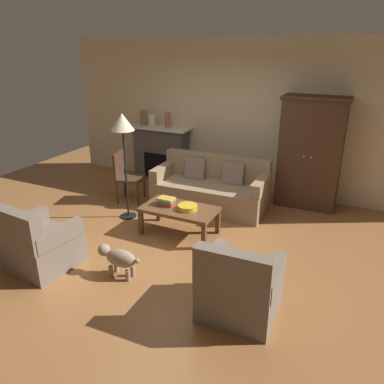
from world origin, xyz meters
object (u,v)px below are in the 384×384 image
book_stack (166,201)px  armchair_near_right (239,288)px  armoire (310,153)px  couch (211,189)px  mantel_vase_bronze (143,118)px  side_chair_wooden (125,173)px  coffee_table (179,211)px  fireplace (161,153)px  floor_lamp (123,128)px  mantel_vase_cream (152,120)px  armchair_near_left (39,245)px  mantel_vase_terracotta (168,120)px  dog (119,258)px  fruit_bowl (188,207)px

book_stack → armchair_near_right: (1.61, -1.35, -0.16)m
armoire → couch: armoire is taller
mantel_vase_bronze → side_chair_wooden: (0.37, -1.25, -0.75)m
coffee_table → mantel_vase_bronze: mantel_vase_bronze is taller
fireplace → couch: size_ratio=0.65×
mantel_vase_bronze → floor_lamp: bearing=-66.4°
mantel_vase_bronze → mantel_vase_cream: bearing=0.0°
armchair_near_left → side_chair_wooden: (-0.29, 2.31, 0.20)m
couch → mantel_vase_terracotta: size_ratio=6.73×
armchair_near_left → mantel_vase_bronze: bearing=100.5°
floor_lamp → mantel_vase_terracotta: bearing=97.4°
mantel_vase_bronze → armchair_near_right: (3.21, -3.33, -0.95)m
dog → armchair_near_right: bearing=-1.5°
fireplace → fruit_bowl: size_ratio=4.44×
couch → book_stack: (-0.25, -1.12, 0.16)m
fireplace → dog: fireplace is taller
fruit_bowl → side_chair_wooden: bearing=155.2°
coffee_table → floor_lamp: bearing=171.2°
floor_lamp → dog: size_ratio=2.96×
couch → book_stack: size_ratio=7.79×
fruit_bowl → mantel_vase_bronze: size_ratio=1.00×
mantel_vase_terracotta → dog: bearing=-71.4°
fireplace → book_stack: size_ratio=5.05×
mantel_vase_cream → mantel_vase_terracotta: mantel_vase_terracotta is taller
mantel_vase_terracotta → armchair_near_left: bearing=-88.4°
mantel_vase_cream → side_chair_wooden: size_ratio=0.25×
couch → dog: bearing=-94.4°
mantel_vase_bronze → dog: (1.67, -3.29, -1.02)m
coffee_table → side_chair_wooden: size_ratio=1.22×
mantel_vase_bronze → armchair_near_left: 3.74m
couch → armchair_near_left: 2.95m
couch → armchair_near_right: (1.36, -2.48, -0.00)m
mantel_vase_cream → armchair_near_right: size_ratio=0.26×
armoire → armchair_near_right: 3.33m
armoire → armchair_near_left: bearing=-127.4°
armchair_near_left → coffee_table: bearing=53.2°
floor_lamp → couch: bearing=42.7°
fireplace → fruit_bowl: fireplace is taller
couch → mantel_vase_bronze: size_ratio=6.85×
fireplace → floor_lamp: (0.42, -1.85, 0.90)m
dog → coffee_table: bearing=83.0°
mantel_vase_cream → armchair_near_left: (0.46, -3.55, -0.92)m
mantel_vase_terracotta → couch: bearing=-33.4°
armchair_near_left → armchair_near_right: bearing=5.0°
mantel_vase_cream → couch: bearing=-27.3°
armchair_near_left → side_chair_wooden: size_ratio=0.98×
coffee_table → dog: size_ratio=1.91×
armchair_near_right → couch: bearing=118.7°
mantel_vase_bronze → floor_lamp: (0.80, -1.83, 0.21)m
book_stack → armchair_near_left: size_ratio=0.28×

